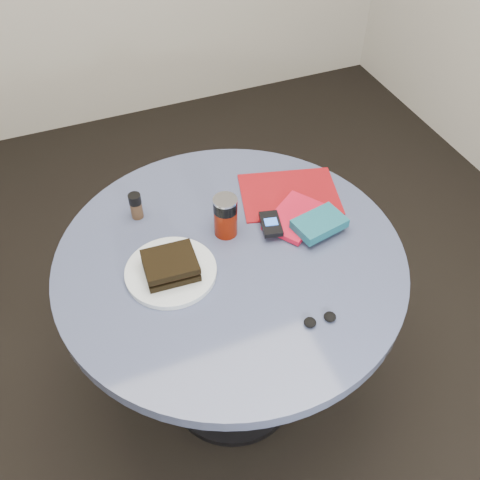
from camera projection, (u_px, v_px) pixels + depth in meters
name	position (u px, v px, depth m)	size (l,w,h in m)	color
ground	(233.00, 385.00, 2.06)	(4.00, 4.00, 0.00)	black
table	(231.00, 291.00, 1.64)	(1.00, 1.00, 0.75)	black
plate	(171.00, 272.00, 1.46)	(0.25, 0.25, 0.02)	silver
sandwich	(170.00, 265.00, 1.44)	(0.15, 0.13, 0.05)	black
soda_can	(225.00, 216.00, 1.53)	(0.09, 0.09, 0.13)	maroon
pepper_grinder	(136.00, 206.00, 1.60)	(0.05, 0.05, 0.09)	#442F1D
magazine	(289.00, 194.00, 1.69)	(0.30, 0.23, 0.01)	maroon
red_book	(295.00, 217.00, 1.61)	(0.19, 0.13, 0.02)	#AC0D27
novel	(319.00, 224.00, 1.55)	(0.15, 0.10, 0.03)	#145061
mp3_player	(271.00, 224.00, 1.56)	(0.08, 0.11, 0.02)	black
headphones	(320.00, 320.00, 1.35)	(0.09, 0.04, 0.02)	black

